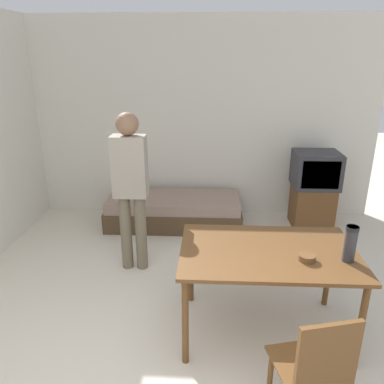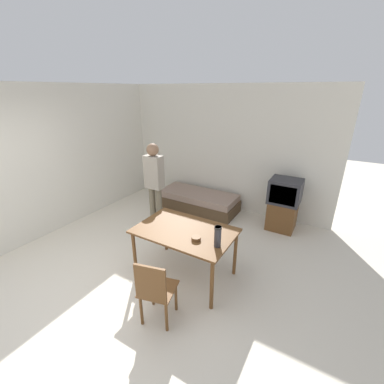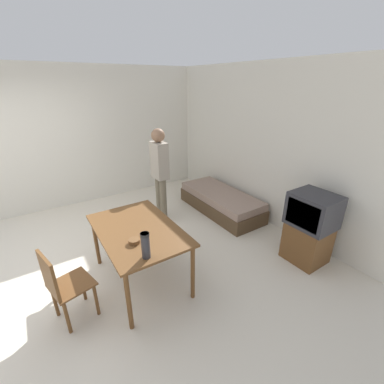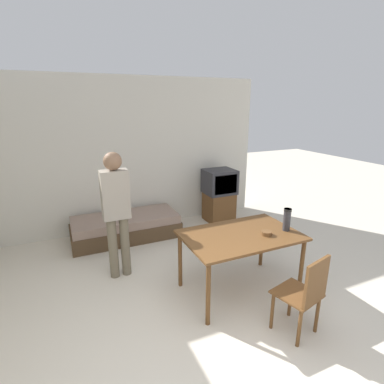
{
  "view_description": "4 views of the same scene",
  "coord_description": "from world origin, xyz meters",
  "px_view_note": "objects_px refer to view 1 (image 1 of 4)",
  "views": [
    {
      "loc": [
        0.34,
        -1.49,
        2.18
      ],
      "look_at": [
        0.16,
        1.9,
        0.95
      ],
      "focal_mm": 35.0,
      "sensor_mm": 36.0,
      "label": 1
    },
    {
      "loc": [
        2.47,
        -1.53,
        2.59
      ],
      "look_at": [
        0.39,
        2.0,
        0.94
      ],
      "focal_mm": 24.0,
      "sensor_mm": 36.0,
      "label": 2
    },
    {
      "loc": [
        3.37,
        0.21,
        2.38
      ],
      "look_at": [
        0.56,
        2.05,
        0.93
      ],
      "focal_mm": 24.0,
      "sensor_mm": 36.0,
      "label": 3
    },
    {
      "loc": [
        -1.06,
        -1.61,
        2.26
      ],
      "look_at": [
        0.54,
        1.95,
        1.08
      ],
      "focal_mm": 28.0,
      "sensor_mm": 36.0,
      "label": 4
    }
  ],
  "objects_px": {
    "thermos_flask": "(350,242)",
    "mate_bowl": "(307,258)",
    "tv": "(314,189)",
    "dining_table": "(268,259)",
    "daybed": "(174,211)",
    "wooden_chair": "(315,369)",
    "person_standing": "(131,182)"
  },
  "relations": [
    {
      "from": "daybed",
      "to": "tv",
      "type": "relative_size",
      "value": 1.76
    },
    {
      "from": "person_standing",
      "to": "mate_bowl",
      "type": "relative_size",
      "value": 13.54
    },
    {
      "from": "person_standing",
      "to": "thermos_flask",
      "type": "distance_m",
      "value": 2.12
    },
    {
      "from": "daybed",
      "to": "mate_bowl",
      "type": "distance_m",
      "value": 2.6
    },
    {
      "from": "daybed",
      "to": "thermos_flask",
      "type": "xyz_separation_m",
      "value": [
        1.51,
        -2.21,
        0.72
      ]
    },
    {
      "from": "wooden_chair",
      "to": "person_standing",
      "type": "relative_size",
      "value": 0.52
    },
    {
      "from": "daybed",
      "to": "wooden_chair",
      "type": "distance_m",
      "value": 3.19
    },
    {
      "from": "dining_table",
      "to": "mate_bowl",
      "type": "distance_m",
      "value": 0.32
    },
    {
      "from": "tv",
      "to": "thermos_flask",
      "type": "bearing_deg",
      "value": -98.7
    },
    {
      "from": "dining_table",
      "to": "person_standing",
      "type": "relative_size",
      "value": 0.81
    },
    {
      "from": "thermos_flask",
      "to": "mate_bowl",
      "type": "height_order",
      "value": "thermos_flask"
    },
    {
      "from": "daybed",
      "to": "thermos_flask",
      "type": "distance_m",
      "value": 2.77
    },
    {
      "from": "mate_bowl",
      "to": "daybed",
      "type": "bearing_deg",
      "value": 118.48
    },
    {
      "from": "wooden_chair",
      "to": "mate_bowl",
      "type": "height_order",
      "value": "wooden_chair"
    },
    {
      "from": "wooden_chair",
      "to": "person_standing",
      "type": "bearing_deg",
      "value": 127.75
    },
    {
      "from": "wooden_chair",
      "to": "dining_table",
      "type": "bearing_deg",
      "value": 100.23
    },
    {
      "from": "daybed",
      "to": "thermos_flask",
      "type": "height_order",
      "value": "thermos_flask"
    },
    {
      "from": "tv",
      "to": "mate_bowl",
      "type": "xyz_separation_m",
      "value": [
        -0.65,
        -2.28,
        0.25
      ]
    },
    {
      "from": "mate_bowl",
      "to": "dining_table",
      "type": "bearing_deg",
      "value": 151.48
    },
    {
      "from": "daybed",
      "to": "tv",
      "type": "xyz_separation_m",
      "value": [
        1.85,
        0.05,
        0.33
      ]
    },
    {
      "from": "tv",
      "to": "person_standing",
      "type": "distance_m",
      "value": 2.52
    },
    {
      "from": "person_standing",
      "to": "dining_table",
      "type": "bearing_deg",
      "value": -36.73
    },
    {
      "from": "dining_table",
      "to": "wooden_chair",
      "type": "bearing_deg",
      "value": -79.77
    },
    {
      "from": "mate_bowl",
      "to": "tv",
      "type": "bearing_deg",
      "value": 74.14
    },
    {
      "from": "tv",
      "to": "dining_table",
      "type": "relative_size",
      "value": 0.75
    },
    {
      "from": "wooden_chair",
      "to": "person_standing",
      "type": "distance_m",
      "value": 2.39
    },
    {
      "from": "daybed",
      "to": "tv",
      "type": "bearing_deg",
      "value": 1.69
    },
    {
      "from": "mate_bowl",
      "to": "thermos_flask",
      "type": "bearing_deg",
      "value": 1.99
    },
    {
      "from": "dining_table",
      "to": "thermos_flask",
      "type": "bearing_deg",
      "value": -13.23
    },
    {
      "from": "wooden_chair",
      "to": "daybed",
      "type": "bearing_deg",
      "value": 110.35
    },
    {
      "from": "daybed",
      "to": "thermos_flask",
      "type": "bearing_deg",
      "value": -55.76
    },
    {
      "from": "mate_bowl",
      "to": "person_standing",
      "type": "bearing_deg",
      "value": 144.57
    }
  ]
}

